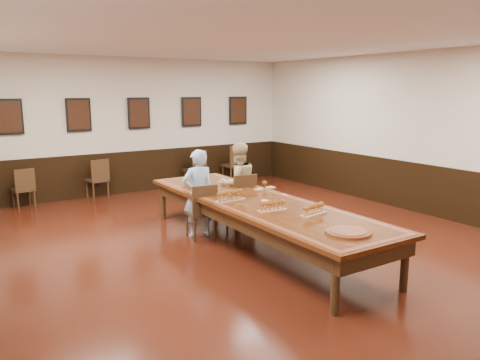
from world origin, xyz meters
TOP-DOWN VIEW (x-y plane):
  - floor at (0.00, 0.00)m, footprint 8.00×10.00m
  - ceiling at (0.00, 0.00)m, footprint 8.00×10.00m
  - wall_back at (0.00, 5.01)m, footprint 8.00×0.02m
  - wall_right at (4.01, 0.00)m, footprint 0.02×10.00m
  - chair_man at (-0.51, 0.91)m, footprint 0.48×0.52m
  - chair_woman at (0.45, 1.19)m, footprint 0.51×0.55m
  - spare_chair_a at (-2.69, 4.70)m, footprint 0.46×0.49m
  - spare_chair_b at (-1.12, 4.78)m, footprint 0.49×0.52m
  - spare_chair_c at (1.34, 4.70)m, footprint 0.52×0.56m
  - spare_chair_d at (2.43, 4.60)m, footprint 0.49×0.53m
  - person_man at (-0.50, 1.01)m, footprint 0.58×0.41m
  - person_woman at (0.47, 1.29)m, footprint 0.82×0.68m
  - pink_phone at (0.60, 0.08)m, footprint 0.08×0.14m
  - wainscoting at (0.00, 0.00)m, footprint 8.00×10.00m
  - conference_table at (0.00, 0.00)m, footprint 1.40×5.00m
  - posters at (0.00, 4.94)m, footprint 6.14×0.04m
  - flight_a at (-0.38, 0.19)m, footprint 0.51×0.20m
  - flight_b at (0.60, 0.64)m, footprint 0.42×0.17m
  - flight_c at (-0.19, -0.63)m, footprint 0.44×0.18m
  - flight_d at (0.16, -1.12)m, footprint 0.46×0.22m
  - red_plate_grp at (0.07, -0.10)m, footprint 0.18×0.18m
  - carved_platter at (-0.05, -1.97)m, footprint 0.56×0.56m

SIDE VIEW (x-z plane):
  - floor at x=0.00m, z-range -0.02..0.00m
  - spare_chair_a at x=-2.69m, z-range 0.00..0.86m
  - spare_chair_b at x=-1.12m, z-range 0.00..0.91m
  - chair_man at x=-0.51m, z-range 0.00..0.93m
  - spare_chair_c at x=1.34m, z-range 0.00..0.95m
  - chair_woman at x=0.45m, z-range 0.00..0.96m
  - wainscoting at x=0.00m, z-range 0.00..1.00m
  - spare_chair_d at x=2.43m, z-range 0.00..1.03m
  - conference_table at x=0.00m, z-range 0.23..0.99m
  - person_man at x=-0.50m, z-range 0.00..1.48m
  - person_woman at x=0.47m, z-range 0.00..1.51m
  - pink_phone at x=0.60m, z-range 0.75..0.76m
  - red_plate_grp at x=0.07m, z-range 0.75..0.77m
  - carved_platter at x=-0.05m, z-range 0.75..0.79m
  - flight_b at x=0.60m, z-range 0.74..0.90m
  - flight_c at x=-0.19m, z-range 0.74..0.90m
  - flight_d at x=0.16m, z-range 0.74..0.91m
  - flight_a at x=-0.38m, z-range 0.74..0.93m
  - wall_back at x=0.00m, z-range 0.00..3.20m
  - wall_right at x=4.01m, z-range 0.00..3.20m
  - posters at x=0.00m, z-range 1.53..2.27m
  - ceiling at x=0.00m, z-range 3.20..3.22m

